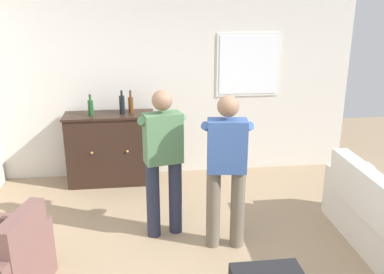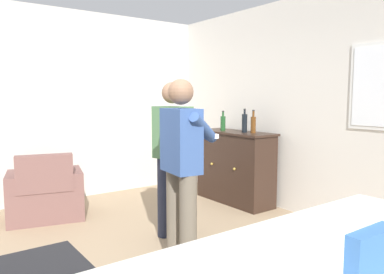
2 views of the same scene
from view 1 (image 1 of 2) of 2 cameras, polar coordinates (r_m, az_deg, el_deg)
The scene contains 9 objects.
ground at distance 4.45m, azimuth 1.52°, elevation -17.49°, with size 10.40×10.40×0.00m, color #9E8466.
wall_back_with_window at distance 6.37m, azimuth -1.62°, elevation 7.43°, with size 5.20×0.15×2.80m.
armchair at distance 4.33m, azimuth -23.83°, elevation -15.77°, with size 0.84×1.01×0.85m.
sideboard_cabinet at distance 6.25m, azimuth -10.78°, elevation -1.54°, with size 1.25×0.49×1.03m.
bottle_wine_green at distance 6.09m, azimuth -8.16°, elevation 4.36°, with size 0.07×0.07×0.32m.
bottle_liquor_amber at distance 6.05m, azimuth -9.31°, elevation 4.32°, with size 0.08×0.08×0.33m.
bottle_spirits_clear at distance 6.06m, azimuth -13.35°, elevation 3.88°, with size 0.07×0.07×0.29m.
person_standing_left at distance 4.67m, azimuth -3.87°, elevation -2.63°, with size 0.54×0.51×1.68m.
person_standing_right at distance 4.45m, azimuth 4.62°, elevation -3.78°, with size 0.55×0.50×1.68m.
Camera 1 is at (-0.54, -3.57, 2.60)m, focal length 40.00 mm.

